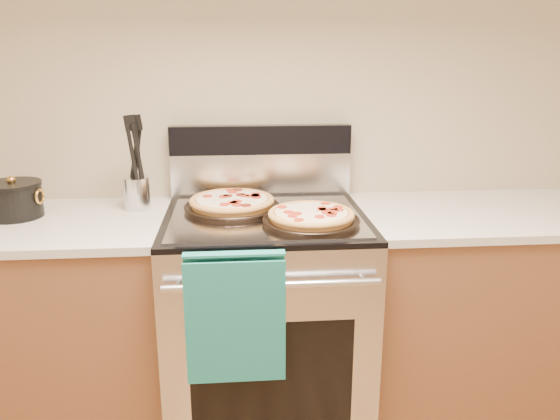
{
  "coord_description": "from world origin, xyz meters",
  "views": [
    {
      "loc": [
        -0.11,
        -0.32,
        1.51
      ],
      "look_at": [
        0.05,
        1.55,
        0.97
      ],
      "focal_mm": 35.0,
      "sensor_mm": 36.0,
      "label": 1
    }
  ],
  "objects": [
    {
      "name": "wall_back",
      "position": [
        0.0,
        2.0,
        1.35
      ],
      "size": [
        4.0,
        0.0,
        4.0
      ],
      "primitive_type": "plane",
      "rotation": [
        1.57,
        0.0,
        0.0
      ],
      "color": "tan",
      "rests_on": "ground"
    },
    {
      "name": "countertop_right",
      "position": [
        0.88,
        1.68,
        0.9
      ],
      "size": [
        1.02,
        0.64,
        0.03
      ],
      "primitive_type": "cube",
      "color": "#BEB5AA",
      "rests_on": "cabinet_right"
    },
    {
      "name": "countertop_left",
      "position": [
        -0.88,
        1.68,
        0.9
      ],
      "size": [
        1.02,
        0.64,
        0.03
      ],
      "primitive_type": "cube",
      "color": "#BEB5AA",
      "rests_on": "cabinet_left"
    },
    {
      "name": "backsplash_lower",
      "position": [
        0.0,
        1.96,
        1.01
      ],
      "size": [
        0.76,
        0.06,
        0.18
      ],
      "primitive_type": "cube",
      "color": "silver",
      "rests_on": "cooktop"
    },
    {
      "name": "dish_towel",
      "position": [
        -0.12,
        1.27,
        0.7
      ],
      "size": [
        0.32,
        0.05,
        0.42
      ],
      "primitive_type": null,
      "color": "teal",
      "rests_on": "oven_handle"
    },
    {
      "name": "cabinet_left",
      "position": [
        -0.88,
        1.68,
        0.44
      ],
      "size": [
        1.0,
        0.62,
        0.88
      ],
      "primitive_type": "cube",
      "color": "brown",
      "rests_on": "ground"
    },
    {
      "name": "oven_handle",
      "position": [
        0.0,
        1.27,
        0.8
      ],
      "size": [
        0.7,
        0.03,
        0.03
      ],
      "primitive_type": "cylinder",
      "rotation": [
        0.0,
        1.57,
        0.0
      ],
      "color": "silver",
      "rests_on": "range_body"
    },
    {
      "name": "cooktop",
      "position": [
        0.0,
        1.65,
        0.91
      ],
      "size": [
        0.76,
        0.68,
        0.02
      ],
      "primitive_type": "cube",
      "color": "black",
      "rests_on": "range_body"
    },
    {
      "name": "pepperoni_pizza_back",
      "position": [
        -0.13,
        1.72,
        0.95
      ],
      "size": [
        0.44,
        0.44,
        0.05
      ],
      "primitive_type": null,
      "rotation": [
        0.0,
        0.0,
        -0.23
      ],
      "color": "#AF7735",
      "rests_on": "foil_sheet"
    },
    {
      "name": "cabinet_right",
      "position": [
        0.88,
        1.68,
        0.44
      ],
      "size": [
        1.0,
        0.62,
        0.88
      ],
      "primitive_type": "cube",
      "color": "brown",
      "rests_on": "ground"
    },
    {
      "name": "oven_window",
      "position": [
        0.0,
        1.31,
        0.45
      ],
      "size": [
        0.56,
        0.01,
        0.4
      ],
      "primitive_type": "cube",
      "color": "black",
      "rests_on": "range_body"
    },
    {
      "name": "backsplash_upper",
      "position": [
        0.0,
        1.96,
        1.16
      ],
      "size": [
        0.76,
        0.06,
        0.12
      ],
      "primitive_type": "cube",
      "color": "black",
      "rests_on": "backsplash_lower"
    },
    {
      "name": "utensil_crock",
      "position": [
        -0.5,
        1.82,
        0.97
      ],
      "size": [
        0.11,
        0.11,
        0.13
      ],
      "primitive_type": "cylinder",
      "rotation": [
        0.0,
        0.0,
        -0.06
      ],
      "color": "silver",
      "rests_on": "countertop_left"
    },
    {
      "name": "pepperoni_pizza_front",
      "position": [
        0.16,
        1.52,
        0.95
      ],
      "size": [
        0.4,
        0.4,
        0.05
      ],
      "primitive_type": null,
      "rotation": [
        0.0,
        0.0,
        -0.19
      ],
      "color": "#AF7735",
      "rests_on": "foil_sheet"
    },
    {
      "name": "foil_sheet",
      "position": [
        0.0,
        1.62,
        0.92
      ],
      "size": [
        0.7,
        0.55,
        0.01
      ],
      "primitive_type": "cube",
      "color": "gray",
      "rests_on": "cooktop"
    },
    {
      "name": "range_body",
      "position": [
        0.0,
        1.65,
        0.45
      ],
      "size": [
        0.76,
        0.68,
        0.9
      ],
      "primitive_type": "cube",
      "color": "#B7B7BC",
      "rests_on": "ground"
    },
    {
      "name": "saucepan",
      "position": [
        -0.95,
        1.74,
        0.97
      ],
      "size": [
        0.24,
        0.24,
        0.12
      ],
      "primitive_type": "cylinder",
      "rotation": [
        0.0,
        0.0,
        -0.21
      ],
      "color": "black",
      "rests_on": "countertop_left"
    }
  ]
}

